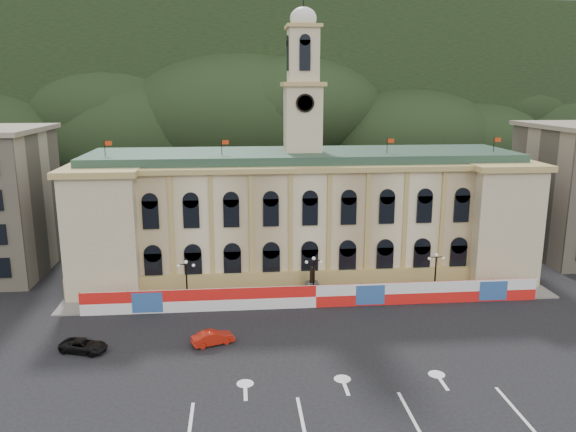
{
  "coord_description": "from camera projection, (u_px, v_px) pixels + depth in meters",
  "views": [
    {
      "loc": [
        -8.38,
        -41.9,
        23.47
      ],
      "look_at": [
        -2.77,
        18.0,
        9.6
      ],
      "focal_mm": 35.0,
      "sensor_mm": 36.0,
      "label": 1
    }
  ],
  "objects": [
    {
      "name": "ground",
      "position": [
        341.0,
        376.0,
        46.68
      ],
      "size": [
        260.0,
        260.0,
        0.0
      ],
      "primitive_type": "plane",
      "color": "black",
      "rests_on": "ground"
    },
    {
      "name": "lane_markings",
      "position": [
        354.0,
        409.0,
        41.83
      ],
      "size": [
        26.0,
        10.0,
        0.02
      ],
      "primitive_type": null,
      "color": "white",
      "rests_on": "ground"
    },
    {
      "name": "hill_ridge",
      "position": [
        264.0,
        101.0,
        160.67
      ],
      "size": [
        230.0,
        80.0,
        64.0
      ],
      "color": "black",
      "rests_on": "ground"
    },
    {
      "name": "city_hall",
      "position": [
        303.0,
        212.0,
        71.73
      ],
      "size": [
        56.2,
        17.6,
        37.1
      ],
      "color": "beige",
      "rests_on": "ground"
    },
    {
      "name": "hoarding_fence",
      "position": [
        316.0,
        296.0,
        61.02
      ],
      "size": [
        50.0,
        0.44,
        2.5
      ],
      "color": "red",
      "rests_on": "ground"
    },
    {
      "name": "pavement",
      "position": [
        312.0,
        297.0,
        63.88
      ],
      "size": [
        56.0,
        5.5,
        0.16
      ],
      "primitive_type": "cube",
      "color": "slate",
      "rests_on": "ground"
    },
    {
      "name": "statue",
      "position": [
        312.0,
        287.0,
        63.88
      ],
      "size": [
        1.4,
        1.4,
        3.72
      ],
      "color": "#595651",
      "rests_on": "ground"
    },
    {
      "name": "lamp_left",
      "position": [
        187.0,
        278.0,
        61.21
      ],
      "size": [
        1.96,
        0.44,
        5.15
      ],
      "color": "black",
      "rests_on": "ground"
    },
    {
      "name": "lamp_center",
      "position": [
        314.0,
        275.0,
        62.48
      ],
      "size": [
        1.96,
        0.44,
        5.15
      ],
      "color": "black",
      "rests_on": "ground"
    },
    {
      "name": "lamp_right",
      "position": [
        435.0,
        271.0,
        63.76
      ],
      "size": [
        1.96,
        0.44,
        5.15
      ],
      "color": "black",
      "rests_on": "ground"
    },
    {
      "name": "red_sedan",
      "position": [
        213.0,
        338.0,
        52.28
      ],
      "size": [
        3.94,
        4.86,
        1.31
      ],
      "primitive_type": "imported",
      "rotation": [
        0.0,
        0.0,
        1.92
      ],
      "color": "#B41B0C",
      "rests_on": "ground"
    },
    {
      "name": "black_suv",
      "position": [
        84.0,
        346.0,
        50.81
      ],
      "size": [
        4.49,
        5.46,
        1.2
      ],
      "primitive_type": "imported",
      "rotation": [
        0.0,
        0.0,
        1.26
      ],
      "color": "black",
      "rests_on": "ground"
    }
  ]
}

